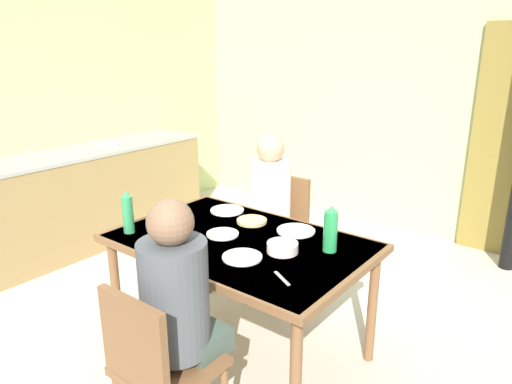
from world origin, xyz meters
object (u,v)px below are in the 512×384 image
object	(u,v)px
kitchen_counter	(77,200)
person_far_diner	(269,195)
water_bottle_green_far	(128,213)
chair_far_diner	(279,226)
chair_near_diner	(157,365)
person_near_diner	(177,294)
serving_bowl_center	(282,247)
water_bottle_green_near	(330,230)
dining_table	(240,251)

from	to	relation	value
kitchen_counter	person_far_diner	bearing A→B (deg)	10.92
person_far_diner	water_bottle_green_far	distance (m)	1.06
chair_far_diner	chair_near_diner	bearing A→B (deg)	107.49
chair_near_diner	chair_far_diner	world-z (taller)	same
chair_near_diner	chair_far_diner	bearing A→B (deg)	107.49
chair_far_diner	person_near_diner	size ratio (longest dim) A/B	1.13
person_near_diner	serving_bowl_center	world-z (taller)	person_near_diner
water_bottle_green_near	dining_table	bearing A→B (deg)	-159.55
chair_near_diner	person_near_diner	bearing A→B (deg)	90.00
kitchen_counter	water_bottle_green_far	xyz separation A→B (m)	(1.62, -0.64, 0.42)
chair_far_diner	serving_bowl_center	xyz separation A→B (m)	(0.59, -0.82, 0.27)
person_near_diner	chair_near_diner	bearing A→B (deg)	-90.00
kitchen_counter	chair_near_diner	xyz separation A→B (m)	(2.43, -1.15, 0.05)
serving_bowl_center	chair_near_diner	bearing A→B (deg)	-94.88
person_far_diner	water_bottle_green_far	bearing A→B (deg)	74.11
water_bottle_green_far	serving_bowl_center	world-z (taller)	water_bottle_green_far
person_far_diner	kitchen_counter	bearing A→B (deg)	10.92
dining_table	water_bottle_green_far	world-z (taller)	water_bottle_green_far
water_bottle_green_far	person_near_diner	bearing A→B (deg)	-24.74
water_bottle_green_far	serving_bowl_center	size ratio (longest dim) A/B	1.52
person_far_diner	water_bottle_green_near	xyz separation A→B (m)	(0.79, -0.51, 0.09)
kitchen_counter	dining_table	distance (m)	2.25
chair_far_diner	person_far_diner	world-z (taller)	person_far_diner
kitchen_counter	water_bottle_green_far	size ratio (longest dim) A/B	10.09
chair_near_diner	water_bottle_green_far	distance (m)	1.03
kitchen_counter	chair_far_diner	xyz separation A→B (m)	(1.91, 0.51, 0.05)
chair_near_diner	person_far_diner	distance (m)	1.64
kitchen_counter	person_near_diner	xyz separation A→B (m)	(2.43, -1.02, 0.33)
person_far_diner	dining_table	bearing A→B (deg)	113.72
water_bottle_green_near	person_far_diner	bearing A→B (deg)	146.89
dining_table	chair_near_diner	size ratio (longest dim) A/B	1.68
dining_table	person_near_diner	bearing A→B (deg)	-72.52
chair_near_diner	chair_far_diner	size ratio (longest dim) A/B	1.00
chair_near_diner	water_bottle_green_near	distance (m)	1.11
water_bottle_green_near	water_bottle_green_far	size ratio (longest dim) A/B	1.01
dining_table	serving_bowl_center	xyz separation A→B (m)	(0.29, 0.01, 0.10)
kitchen_counter	dining_table	xyz separation A→B (m)	(2.22, -0.32, 0.23)
kitchen_counter	water_bottle_green_far	distance (m)	1.80
person_near_diner	person_far_diner	size ratio (longest dim) A/B	1.00
kitchen_counter	water_bottle_green_near	distance (m)	2.73
chair_far_diner	person_near_diner	distance (m)	1.64
water_bottle_green_near	chair_far_diner	bearing A→B (deg)	140.47
chair_near_diner	water_bottle_green_near	bearing A→B (deg)	75.33
water_bottle_green_near	serving_bowl_center	distance (m)	0.27
person_far_diner	water_bottle_green_near	distance (m)	0.94
kitchen_counter	chair_near_diner	distance (m)	2.69
dining_table	serving_bowl_center	distance (m)	0.31
person_far_diner	serving_bowl_center	bearing A→B (deg)	131.01
kitchen_counter	chair_near_diner	world-z (taller)	kitchen_counter
person_near_diner	person_far_diner	xyz separation A→B (m)	(-0.52, 1.39, 0.00)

